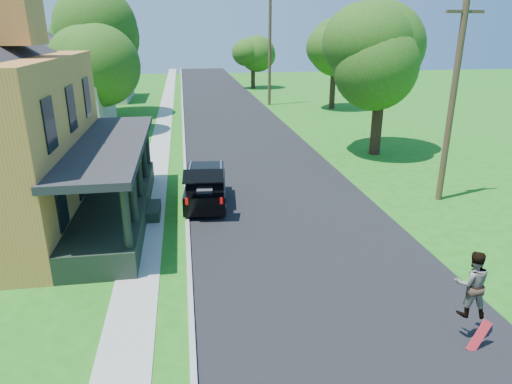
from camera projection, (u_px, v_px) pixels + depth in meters
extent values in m
plane|color=#1A6514|center=(327.00, 282.00, 13.59)|extent=(140.00, 140.00, 0.00)
cube|color=black|center=(242.00, 136.00, 32.20)|extent=(8.00, 120.00, 0.02)
cube|color=#9D9C98|center=(184.00, 138.00, 31.60)|extent=(0.15, 120.00, 0.12)
cube|color=gray|center=(161.00, 139.00, 31.37)|extent=(1.30, 120.00, 0.03)
cube|color=gray|center=(46.00, 222.00, 17.77)|extent=(6.50, 1.20, 0.03)
cube|color=#CB883B|center=(12.00, 20.00, 15.29)|extent=(1.60, 2.20, 1.60)
cube|color=black|center=(116.00, 208.00, 18.02)|extent=(2.40, 10.00, 0.90)
cube|color=black|center=(109.00, 145.00, 17.16)|extent=(2.60, 10.30, 0.25)
cube|color=#9D998B|center=(50.00, 97.00, 33.09)|extent=(8.00, 8.00, 5.00)
pyramid|color=black|center=(40.00, 28.00, 31.51)|extent=(12.78, 12.78, 2.20)
cube|color=#9D998B|center=(90.00, 76.00, 47.97)|extent=(8.00, 8.00, 5.00)
pyramid|color=black|center=(84.00, 29.00, 46.39)|extent=(12.78, 12.78, 2.20)
cube|color=black|center=(206.00, 191.00, 19.52)|extent=(2.00, 4.09, 0.77)
cube|color=black|center=(205.00, 176.00, 19.44)|extent=(1.74, 2.58, 0.50)
cube|color=black|center=(205.00, 170.00, 19.35)|extent=(1.78, 2.66, 0.07)
cube|color=black|center=(203.00, 176.00, 17.27)|extent=(1.60, 0.95, 0.34)
cube|color=#343338|center=(205.00, 194.00, 18.31)|extent=(0.67, 0.59, 0.41)
cube|color=silver|center=(189.00, 169.00, 19.27)|extent=(0.24, 2.18, 0.05)
cube|color=silver|center=(221.00, 168.00, 19.36)|extent=(0.24, 2.18, 0.05)
cube|color=#990505|center=(187.00, 201.00, 17.54)|extent=(0.11, 0.06, 0.27)
cube|color=#990505|center=(221.00, 201.00, 17.63)|extent=(0.11, 0.06, 0.27)
cylinder|color=black|center=(191.00, 187.00, 20.79)|extent=(0.27, 0.63, 0.61)
cylinder|color=black|center=(223.00, 187.00, 20.89)|extent=(0.27, 0.63, 0.61)
cylinder|color=black|center=(187.00, 208.00, 18.33)|extent=(0.27, 0.63, 0.61)
cylinder|color=black|center=(223.00, 208.00, 18.43)|extent=(0.27, 0.63, 0.61)
imported|color=black|center=(472.00, 284.00, 10.68)|extent=(0.94, 0.81, 1.66)
cube|color=red|center=(479.00, 336.00, 10.66)|extent=(0.65, 0.26, 0.78)
cylinder|color=black|center=(102.00, 111.00, 33.02)|extent=(0.58, 0.58, 3.00)
sphere|color=#3B6F1D|center=(97.00, 65.00, 31.93)|extent=(5.98, 5.98, 5.23)
sphere|color=#3B6F1D|center=(99.00, 48.00, 31.28)|extent=(5.19, 5.19, 4.53)
sphere|color=#3B6F1D|center=(91.00, 56.00, 32.07)|extent=(5.32, 5.32, 4.65)
cylinder|color=black|center=(104.00, 90.00, 39.64)|extent=(0.77, 0.77, 4.30)
sphere|color=#3B6F1D|center=(98.00, 37.00, 38.17)|extent=(8.08, 8.08, 6.72)
sphere|color=#3B6F1D|center=(102.00, 18.00, 37.53)|extent=(7.01, 7.01, 5.82)
sphere|color=#3B6F1D|center=(89.00, 27.00, 38.11)|extent=(7.19, 7.19, 5.97)
cylinder|color=black|center=(377.00, 124.00, 27.01)|extent=(0.66, 0.66, 3.69)
sphere|color=#3B6F1D|center=(383.00, 59.00, 25.78)|extent=(5.67, 5.67, 5.50)
sphere|color=#3B6F1D|center=(395.00, 36.00, 25.10)|extent=(4.91, 4.91, 4.77)
sphere|color=#3B6F1D|center=(371.00, 48.00, 25.93)|extent=(5.04, 5.04, 4.89)
cylinder|color=black|center=(333.00, 89.00, 42.84)|extent=(0.66, 0.66, 3.68)
sphere|color=#3B6F1D|center=(335.00, 50.00, 41.68)|extent=(6.17, 6.17, 4.84)
sphere|color=#3B6F1D|center=(340.00, 38.00, 41.25)|extent=(5.35, 5.35, 4.19)
sphere|color=#3B6F1D|center=(328.00, 44.00, 41.59)|extent=(5.49, 5.49, 4.30)
cylinder|color=black|center=(253.00, 78.00, 58.01)|extent=(0.62, 0.62, 2.69)
sphere|color=#3B6F1D|center=(253.00, 55.00, 57.07)|extent=(5.13, 5.13, 4.34)
sphere|color=#3B6F1D|center=(256.00, 47.00, 56.47)|extent=(4.44, 4.44, 3.76)
sphere|color=#3B6F1D|center=(249.00, 51.00, 57.28)|extent=(4.56, 4.56, 3.86)
cylinder|color=#422B1E|center=(452.00, 105.00, 18.81)|extent=(0.27, 0.27, 8.35)
cube|color=#422B1E|center=(465.00, 12.00, 17.61)|extent=(1.62, 0.19, 0.12)
cylinder|color=#422B1E|center=(270.00, 45.00, 43.64)|extent=(0.35, 0.35, 11.44)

